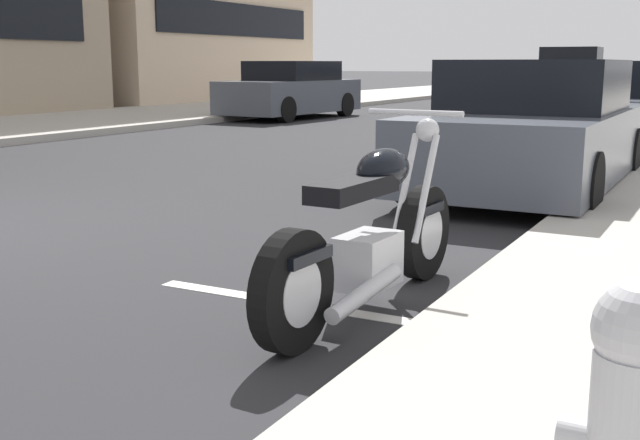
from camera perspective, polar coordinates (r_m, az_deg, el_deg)
name	(u,v)px	position (r m, az deg, el deg)	size (l,w,h in m)	color
sidewalk_far_curb	(148,116)	(20.80, -12.30, 7.37)	(120.00, 5.00, 0.14)	#ADA89E
parking_stall_stripe	(319,307)	(4.56, -0.08, -6.30)	(0.12, 2.20, 0.01)	silver
parked_motorcycle	(371,237)	(4.45, 3.68, -1.22)	(2.17, 0.62, 1.10)	black
parked_car_second_in_row	(534,131)	(8.95, 15.16, 6.21)	(4.34, 1.88, 1.42)	#4C515B
parked_car_across_street	(610,107)	(14.48, 20.19, 7.69)	(4.22, 1.88, 1.40)	#4C515B
crossing_truck	(592,77)	(30.53, 19.03, 9.76)	(2.19, 5.29, 1.96)	black
car_opposite_curb	(291,91)	(20.41, -2.13, 9.27)	(4.31, 2.07, 1.44)	#4C515B
fire_hydrant	(635,418)	(2.13, 21.80, -13.13)	(0.24, 0.36, 0.74)	#B7B7BC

